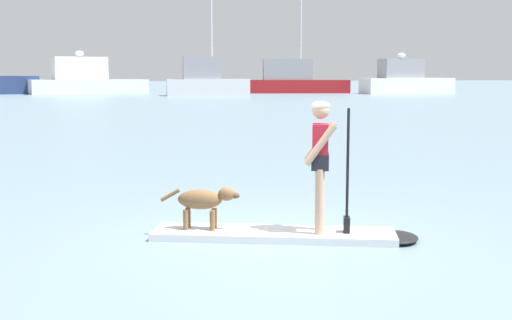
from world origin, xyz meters
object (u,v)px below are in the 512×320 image
person_paddler (321,157)px  dog (204,201)px  moored_boat_port (86,80)px  moored_boat_starboard (292,80)px  moored_boat_far_starboard (405,81)px  moored_boat_outer (206,81)px  paddleboard (291,235)px

person_paddler → dog: bearing=161.1°
moored_boat_port → person_paddler: bearing=-86.6°
person_paddler → moored_boat_starboard: bearing=73.9°
person_paddler → dog: 1.64m
dog → moored_boat_far_starboard: moored_boat_far_starboard is taller
moored_boat_outer → moored_boat_far_starboard: (22.32, 1.86, -0.06)m
moored_boat_outer → moored_boat_starboard: bearing=31.6°
moored_boat_outer → dog: bearing=-99.0°
dog → moored_boat_starboard: size_ratio=0.08×
moored_boat_starboard → person_paddler: bearing=-106.1°
person_paddler → moored_boat_far_starboard: moored_boat_far_starboard is taller
dog → moored_boat_far_starboard: (31.43, 59.18, 0.94)m
dog → moored_boat_far_starboard: size_ratio=0.10×
moored_boat_port → moored_boat_far_starboard: (33.98, -7.32, -0.06)m
dog → moored_boat_port: moored_boat_port is taller
dog → paddleboard: bearing=-18.9°
paddleboard → moored_boat_outer: moored_boat_outer is taller
moored_boat_port → moored_boat_outer: size_ratio=1.02×
dog → moored_boat_outer: bearing=81.0°
paddleboard → dog: size_ratio=3.41×
moored_boat_far_starboard → moored_boat_port: bearing=167.8°
dog → moored_boat_starboard: (20.02, 64.03, 0.95)m
person_paddler → moored_boat_starboard: (18.58, 64.52, 0.35)m
paddleboard → moored_boat_port: (-3.63, 66.87, 1.42)m
paddleboard → moored_boat_far_starboard: size_ratio=0.33×
paddleboard → dog: (-1.08, 0.37, 0.43)m
person_paddler → moored_boat_port: moored_boat_port is taller
moored_boat_far_starboard → dog: bearing=-118.0°
moored_boat_port → moored_boat_starboard: moored_boat_starboard is taller
paddleboard → moored_boat_starboard: 67.14m
paddleboard → person_paddler: bearing=-18.9°
moored_boat_port → moored_boat_far_starboard: bearing=-12.2°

